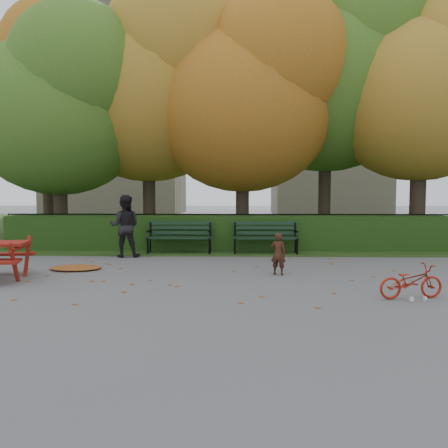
{
  "coord_description": "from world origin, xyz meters",
  "views": [
    {
      "loc": [
        0.24,
        -8.45,
        1.72
      ],
      "look_at": [
        0.01,
        1.21,
        1.0
      ],
      "focal_mm": 35.0,
      "sensor_mm": 36.0,
      "label": 1
    }
  ],
  "objects_px": {
    "tree_g": "(434,101)",
    "tree_c": "(253,96)",
    "bicycle": "(411,281)",
    "tree_a": "(65,104)",
    "tree_e": "(434,85)",
    "bench_right": "(265,235)",
    "tree_f": "(52,93)",
    "tree_b": "(157,84)",
    "tree_d": "(339,69)",
    "child": "(278,254)",
    "bench_left": "(180,234)",
    "adult": "(125,226)"
  },
  "relations": [
    {
      "from": "bench_right",
      "to": "bicycle",
      "type": "xyz_separation_m",
      "value": [
        1.97,
        -5.17,
        -0.24
      ]
    },
    {
      "from": "tree_a",
      "to": "tree_b",
      "type": "bearing_deg",
      "value": 23.05
    },
    {
      "from": "tree_b",
      "to": "adult",
      "type": "xyz_separation_m",
      "value": [
        -0.2,
        -3.85,
        -4.59
      ]
    },
    {
      "from": "tree_g",
      "to": "bench_left",
      "type": "bearing_deg",
      "value": -147.83
    },
    {
      "from": "tree_d",
      "to": "tree_a",
      "type": "bearing_deg",
      "value": -169.67
    },
    {
      "from": "tree_g",
      "to": "bench_right",
      "type": "relative_size",
      "value": 4.75
    },
    {
      "from": "bench_right",
      "to": "bicycle",
      "type": "distance_m",
      "value": 5.54
    },
    {
      "from": "tree_c",
      "to": "bench_left",
      "type": "distance_m",
      "value": 5.31
    },
    {
      "from": "tree_a",
      "to": "bench_right",
      "type": "bearing_deg",
      "value": -16.61
    },
    {
      "from": "adult",
      "to": "bench_right",
      "type": "bearing_deg",
      "value": -171.44
    },
    {
      "from": "child",
      "to": "adult",
      "type": "xyz_separation_m",
      "value": [
        -3.79,
        2.4,
        0.38
      ]
    },
    {
      "from": "tree_e",
      "to": "tree_g",
      "type": "relative_size",
      "value": 0.95
    },
    {
      "from": "tree_e",
      "to": "tree_f",
      "type": "relative_size",
      "value": 0.89
    },
    {
      "from": "tree_c",
      "to": "child",
      "type": "distance_m",
      "value": 7.01
    },
    {
      "from": "tree_a",
      "to": "tree_g",
      "type": "xyz_separation_m",
      "value": [
        13.52,
        4.18,
        0.85
      ]
    },
    {
      "from": "adult",
      "to": "tree_a",
      "type": "bearing_deg",
      "value": -49.96
    },
    {
      "from": "tree_g",
      "to": "adult",
      "type": "relative_size",
      "value": 5.24
    },
    {
      "from": "tree_g",
      "to": "adult",
      "type": "bearing_deg",
      "value": -147.99
    },
    {
      "from": "tree_e",
      "to": "bench_left",
      "type": "height_order",
      "value": "tree_e"
    },
    {
      "from": "tree_a",
      "to": "tree_e",
      "type": "relative_size",
      "value": 0.92
    },
    {
      "from": "tree_e",
      "to": "bench_right",
      "type": "xyz_separation_m",
      "value": [
        -5.42,
        -2.07,
        -4.56
      ]
    },
    {
      "from": "tree_f",
      "to": "bench_right",
      "type": "relative_size",
      "value": 5.1
    },
    {
      "from": "tree_e",
      "to": "bench_right",
      "type": "bearing_deg",
      "value": -159.13
    },
    {
      "from": "adult",
      "to": "tree_e",
      "type": "bearing_deg",
      "value": -166.14
    },
    {
      "from": "tree_b",
      "to": "tree_g",
      "type": "xyz_separation_m",
      "value": [
        10.78,
        3.02,
        -0.03
      ]
    },
    {
      "from": "tree_c",
      "to": "adult",
      "type": "relative_size",
      "value": 4.91
    },
    {
      "from": "child",
      "to": "tree_a",
      "type": "bearing_deg",
      "value": -18.52
    },
    {
      "from": "tree_c",
      "to": "adult",
      "type": "height_order",
      "value": "tree_c"
    },
    {
      "from": "tree_b",
      "to": "bench_left",
      "type": "bearing_deg",
      "value": -69.42
    },
    {
      "from": "tree_d",
      "to": "tree_e",
      "type": "height_order",
      "value": "tree_d"
    },
    {
      "from": "tree_a",
      "to": "tree_c",
      "type": "bearing_deg",
      "value": 3.65
    },
    {
      "from": "tree_e",
      "to": "tree_g",
      "type": "height_order",
      "value": "tree_g"
    },
    {
      "from": "bench_right",
      "to": "tree_g",
      "type": "bearing_deg",
      "value": 39.95
    },
    {
      "from": "tree_g",
      "to": "tree_c",
      "type": "bearing_deg",
      "value": -153.13
    },
    {
      "from": "tree_d",
      "to": "bench_right",
      "type": "height_order",
      "value": "tree_d"
    },
    {
      "from": "tree_b",
      "to": "tree_g",
      "type": "distance_m",
      "value": 11.19
    },
    {
      "from": "bench_right",
      "to": "adult",
      "type": "distance_m",
      "value": 3.84
    },
    {
      "from": "tree_a",
      "to": "tree_e",
      "type": "height_order",
      "value": "tree_e"
    },
    {
      "from": "bench_left",
      "to": "adult",
      "type": "distance_m",
      "value": 1.59
    },
    {
      "from": "tree_d",
      "to": "bicycle",
      "type": "distance_m",
      "value": 10.43
    },
    {
      "from": "tree_d",
      "to": "tree_g",
      "type": "relative_size",
      "value": 1.12
    },
    {
      "from": "tree_a",
      "to": "adult",
      "type": "xyz_separation_m",
      "value": [
        2.55,
        -2.68,
        -3.7
      ]
    },
    {
      "from": "tree_b",
      "to": "tree_d",
      "type": "distance_m",
      "value": 6.37
    },
    {
      "from": "adult",
      "to": "child",
      "type": "bearing_deg",
      "value": 144.14
    },
    {
      "from": "tree_c",
      "to": "child",
      "type": "relative_size",
      "value": 9.12
    },
    {
      "from": "tree_a",
      "to": "tree_f",
      "type": "xyz_separation_m",
      "value": [
        -1.94,
        3.66,
        1.17
      ]
    },
    {
      "from": "tree_b",
      "to": "tree_d",
      "type": "bearing_deg",
      "value": 4.38
    },
    {
      "from": "bicycle",
      "to": "tree_a",
      "type": "bearing_deg",
      "value": 39.83
    },
    {
      "from": "tree_e",
      "to": "tree_f",
      "type": "height_order",
      "value": "tree_f"
    },
    {
      "from": "tree_d",
      "to": "adult",
      "type": "relative_size",
      "value": 5.88
    }
  ]
}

